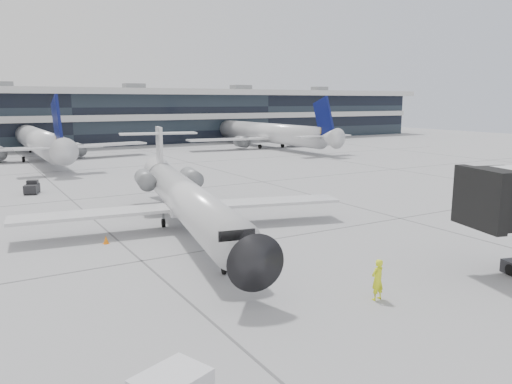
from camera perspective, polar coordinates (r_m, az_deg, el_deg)
ground at (r=32.81m, az=3.98°, el=-5.09°), size 220.00×220.00×0.00m
terminal at (r=109.56m, az=-21.29°, el=7.73°), size 170.00×22.00×10.00m
bg_jet_center at (r=82.09m, az=-23.43°, el=3.42°), size 32.00×40.00×9.60m
bg_jet_right at (r=95.59m, az=1.12°, el=5.14°), size 32.00×40.00×9.60m
regional_jet at (r=34.45m, az=-8.07°, el=-0.63°), size 22.40×27.92×6.48m
ramp_worker at (r=23.06m, az=13.71°, el=-9.70°), size 0.72×0.51×1.87m
traffic_cone at (r=32.40m, az=-16.77°, el=-5.27°), size 0.41×0.41×0.51m
far_tug at (r=52.29m, az=-24.23°, el=0.46°), size 1.71×2.20×1.23m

